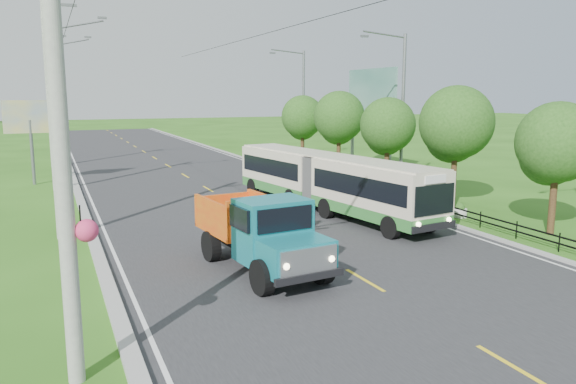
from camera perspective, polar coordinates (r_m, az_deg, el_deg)
ground at (r=17.30m, az=7.78°, el=-8.90°), size 240.00×240.00×0.00m
road at (r=35.50m, az=-8.96°, el=0.79°), size 14.00×120.00×0.02m
curb_left at (r=34.48m, az=-20.64°, el=0.11°), size 0.40×120.00×0.15m
curb_right at (r=37.84m, az=1.58°, el=1.53°), size 0.30×120.00×0.10m
edge_line_left at (r=34.51m, az=-19.72°, el=0.09°), size 0.12×120.00×0.00m
edge_line_right at (r=37.64m, az=0.89°, el=1.44°), size 0.12×120.00×0.00m
centre_dash at (r=17.30m, az=7.78°, el=-8.84°), size 0.12×2.20×0.00m
railing_right at (r=32.93m, az=7.30°, el=0.64°), size 0.04×40.00×0.60m
pole_nearest at (r=11.04m, az=-21.86°, el=6.02°), size 3.51×0.44×10.00m
pole_near at (r=23.02m, az=-22.75°, el=8.00°), size 3.51×0.32×10.00m
pole_mid at (r=35.02m, az=-22.97°, el=8.37°), size 3.51×0.32×10.00m
pole_far at (r=47.02m, az=-23.08°, el=8.55°), size 3.51×0.32×10.00m
tree_second at (r=24.53m, az=25.52°, el=4.18°), size 3.18×3.26×5.30m
tree_third at (r=28.81m, az=16.61°, el=6.37°), size 3.60×3.62×6.00m
tree_fourth at (r=33.67m, az=10.04°, el=6.40°), size 3.24×3.31×5.40m
tree_fifth at (r=38.81m, az=5.19°, el=7.34°), size 3.48×3.52×5.80m
tree_back at (r=44.19m, az=1.47°, el=7.42°), size 3.30×3.36×5.50m
streetlight_mid at (r=33.94m, az=11.37°, el=8.61°), size 3.02×0.20×9.07m
streetlight_far at (r=46.18m, az=1.41°, el=9.08°), size 3.02×0.20×9.07m
planter_near at (r=26.84m, az=17.06°, el=-1.86°), size 0.64×0.64×0.67m
planter_mid at (r=33.24m, az=8.19°, el=0.67°), size 0.64×0.64×0.67m
planter_far at (r=40.21m, az=2.28°, el=2.36°), size 0.64×0.64×0.67m
billboard_left at (r=38.07m, az=-24.75°, el=6.46°), size 3.00×0.20×5.20m
billboard_right at (r=39.87m, az=8.46°, el=9.49°), size 0.24×6.00×7.30m
bus at (r=26.85m, az=4.10°, el=1.40°), size 4.16×13.92×2.66m
dump_truck at (r=17.74m, az=-2.79°, el=-3.69°), size 2.86×6.04×2.45m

